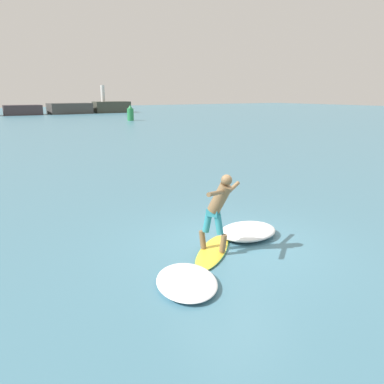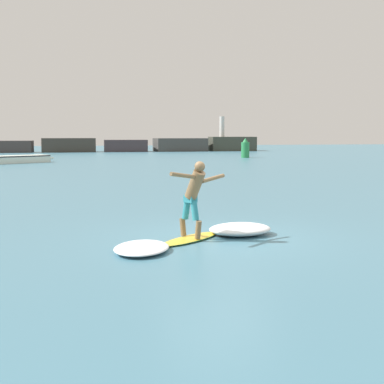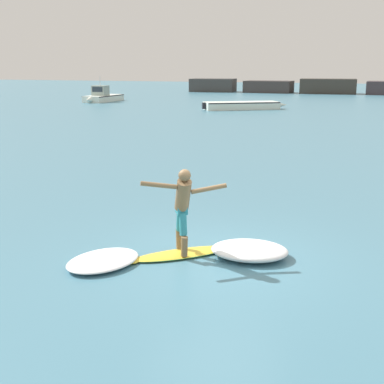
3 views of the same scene
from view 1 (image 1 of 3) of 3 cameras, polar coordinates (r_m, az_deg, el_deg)
name	(u,v)px [view 1 (image 1 of 3)]	position (r m, az deg, el deg)	size (l,w,h in m)	color
ground_plane	(235,246)	(8.92, 6.63, -8.11)	(200.00, 200.00, 0.00)	teal
rock_jetty_breakwater	(9,110)	(68.87, -26.10, 11.20)	(44.77, 4.28, 4.92)	#3E3C3A
surfboard	(212,252)	(8.45, 3.10, -9.11)	(1.96, 1.79, 0.21)	yellow
surfer	(218,206)	(8.07, 4.06, -2.13)	(1.47, 1.01, 1.75)	brown
channel_marker_buoy	(130,114)	(50.62, -9.37, 11.71)	(0.83, 0.83, 2.01)	#288447
wave_foam_at_tail	(187,282)	(7.12, -0.82, -13.48)	(1.59, 1.84, 0.16)	white
wave_foam_at_nose	(248,231)	(9.45, 8.50, -5.93)	(1.64, 1.34, 0.28)	white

